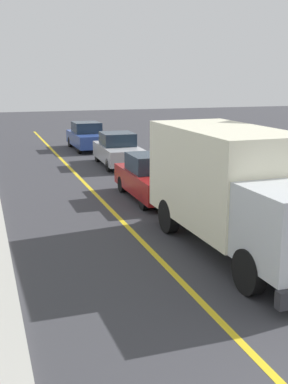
% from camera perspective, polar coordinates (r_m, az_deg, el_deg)
% --- Properties ---
extents(centre_line_yellow, '(0.16, 56.00, 0.01)m').
position_cam_1_polar(centre_line_yellow, '(14.96, -1.10, -4.71)').
color(centre_line_yellow, gold).
rests_on(centre_line_yellow, ground).
extents(box_truck, '(2.58, 7.24, 3.20)m').
position_cam_1_polar(box_truck, '(13.37, 10.25, 0.73)').
color(box_truck, '#F2EDCC').
rests_on(box_truck, ground).
extents(parked_car_near, '(1.80, 4.40, 1.67)m').
position_cam_1_polar(parked_car_near, '(18.92, 0.94, 1.60)').
color(parked_car_near, maroon).
rests_on(parked_car_near, ground).
extents(parked_car_mid, '(1.93, 4.45, 1.67)m').
position_cam_1_polar(parked_car_mid, '(25.82, -2.94, 4.73)').
color(parked_car_mid, '#B7B7BC').
rests_on(parked_car_mid, ground).
extents(parked_car_far, '(1.87, 4.43, 1.67)m').
position_cam_1_polar(parked_car_far, '(31.55, -6.43, 6.22)').
color(parked_car_far, '#2D4793').
rests_on(parked_car_far, ground).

